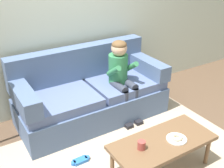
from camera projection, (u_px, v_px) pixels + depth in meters
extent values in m
plane|color=brown|center=(123.00, 149.00, 3.30)|extent=(10.00, 10.00, 0.00)
cube|color=beige|center=(68.00, 11.00, 3.75)|extent=(8.00, 0.10, 2.80)
cube|color=tan|center=(135.00, 161.00, 3.11)|extent=(2.66, 2.09, 0.01)
cube|color=slate|center=(92.00, 106.00, 3.83)|extent=(2.01, 0.90, 0.38)
cube|color=slate|center=(58.00, 101.00, 3.44)|extent=(0.97, 0.74, 0.12)
cube|color=slate|center=(125.00, 83.00, 3.92)|extent=(0.97, 0.74, 0.12)
cube|color=slate|center=(79.00, 62.00, 3.86)|extent=(2.01, 0.20, 0.46)
cube|color=slate|center=(23.00, 96.00, 3.22)|extent=(0.20, 0.90, 0.22)
cube|color=slate|center=(145.00, 65.00, 4.07)|extent=(0.20, 0.90, 0.22)
cube|color=brown|center=(163.00, 142.00, 2.82)|extent=(1.11, 0.50, 0.04)
cylinder|color=brown|center=(207.00, 151.00, 2.99)|extent=(0.04, 0.04, 0.36)
cylinder|color=brown|center=(112.00, 164.00, 2.82)|extent=(0.04, 0.04, 0.36)
cylinder|color=brown|center=(182.00, 133.00, 3.28)|extent=(0.04, 0.04, 0.36)
cylinder|color=#337A4C|center=(118.00, 69.00, 3.72)|extent=(0.26, 0.26, 0.40)
sphere|color=#DBAD89|center=(119.00, 48.00, 3.57)|extent=(0.21, 0.21, 0.21)
ellipsoid|color=brown|center=(119.00, 45.00, 3.55)|extent=(0.20, 0.20, 0.12)
cylinder|color=#333847|center=(119.00, 87.00, 3.65)|extent=(0.11, 0.30, 0.11)
cylinder|color=#333847|center=(125.00, 107.00, 3.64)|extent=(0.09, 0.09, 0.44)
cube|color=black|center=(127.00, 124.00, 3.71)|extent=(0.10, 0.20, 0.06)
cylinder|color=#337A4C|center=(114.00, 71.00, 3.56)|extent=(0.07, 0.29, 0.23)
cylinder|color=#333847|center=(129.00, 84.00, 3.73)|extent=(0.11, 0.30, 0.11)
cylinder|color=#333847|center=(135.00, 103.00, 3.71)|extent=(0.09, 0.09, 0.44)
cube|color=black|center=(136.00, 121.00, 3.79)|extent=(0.10, 0.20, 0.06)
cylinder|color=#337A4C|center=(131.00, 67.00, 3.69)|extent=(0.07, 0.29, 0.23)
cylinder|color=white|center=(177.00, 139.00, 2.82)|extent=(0.21, 0.21, 0.01)
torus|color=beige|center=(177.00, 137.00, 2.81)|extent=(0.13, 0.13, 0.04)
cylinder|color=#993D38|center=(141.00, 145.00, 2.68)|extent=(0.08, 0.08, 0.09)
cube|color=blue|center=(81.00, 161.00, 3.07)|extent=(0.16, 0.09, 0.05)
cylinder|color=blue|center=(74.00, 164.00, 3.03)|extent=(0.06, 0.06, 0.05)
cylinder|color=blue|center=(87.00, 158.00, 3.11)|extent=(0.06, 0.06, 0.05)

